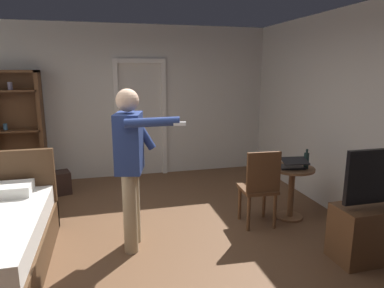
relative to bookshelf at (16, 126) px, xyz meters
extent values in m
plane|color=brown|center=(1.67, -2.70, -1.04)|extent=(6.30, 6.30, 0.00)
cube|color=beige|center=(1.67, 0.23, 0.32)|extent=(5.75, 0.12, 2.72)
cube|color=beige|center=(4.48, -2.70, 0.32)|extent=(0.12, 5.97, 2.72)
cube|color=white|center=(1.63, 0.15, -0.02)|extent=(0.08, 0.08, 2.05)
cube|color=white|center=(2.48, 0.15, -0.02)|extent=(0.08, 0.08, 2.05)
cube|color=white|center=(2.05, 0.15, 1.05)|extent=(0.93, 0.08, 0.08)
cube|color=white|center=(0.32, -2.05, -0.41)|extent=(0.50, 0.34, 0.12)
cube|color=brown|center=(0.39, -0.03, -0.08)|extent=(0.06, 0.32, 1.94)
cube|color=brown|center=(0.00, -0.03, 0.87)|extent=(0.84, 0.32, 0.04)
cube|color=brown|center=(0.00, 0.12, -0.08)|extent=(0.84, 0.02, 1.94)
cube|color=brown|center=(0.00, -0.03, -0.72)|extent=(0.78, 0.32, 0.03)
cube|color=brown|center=(0.00, -0.03, -0.08)|extent=(0.78, 0.32, 0.03)
cylinder|color=#3C668A|center=(-0.16, -0.03, -0.01)|extent=(0.06, 0.06, 0.10)
cube|color=brown|center=(0.00, -0.03, 0.57)|extent=(0.78, 0.32, 0.03)
cylinder|color=#8F87A8|center=(-0.02, -0.03, 0.64)|extent=(0.07, 0.07, 0.12)
cube|color=brown|center=(4.12, -3.37, -0.75)|extent=(0.97, 0.40, 0.59)
cylinder|color=brown|center=(3.75, -2.27, -0.71)|extent=(0.08, 0.08, 0.67)
cylinder|color=brown|center=(3.75, -2.27, -1.03)|extent=(0.34, 0.34, 0.03)
cylinder|color=brown|center=(3.75, -2.27, -0.36)|extent=(0.56, 0.56, 0.03)
cube|color=black|center=(3.72, -2.27, -0.33)|extent=(0.35, 0.27, 0.02)
cube|color=black|center=(3.70, -2.39, -0.22)|extent=(0.35, 0.24, 0.06)
cube|color=navy|center=(3.70, -2.38, -0.22)|extent=(0.31, 0.21, 0.04)
cylinder|color=#192D2A|center=(3.89, -2.35, -0.24)|extent=(0.06, 0.06, 0.20)
cylinder|color=#192D2A|center=(3.89, -2.35, -0.12)|extent=(0.03, 0.03, 0.05)
cylinder|color=brown|center=(3.42, -2.16, -0.82)|extent=(0.04, 0.04, 0.45)
cylinder|color=brown|center=(3.08, -2.14, -0.82)|extent=(0.04, 0.04, 0.45)
cylinder|color=brown|center=(3.39, -2.50, -0.82)|extent=(0.04, 0.04, 0.45)
cylinder|color=brown|center=(3.05, -2.48, -0.82)|extent=(0.04, 0.04, 0.45)
cube|color=brown|center=(3.24, -2.32, -0.57)|extent=(0.45, 0.45, 0.04)
cube|color=brown|center=(3.22, -2.49, -0.30)|extent=(0.42, 0.07, 0.50)
cylinder|color=tan|center=(1.68, -2.40, -0.60)|extent=(0.15, 0.15, 0.88)
cylinder|color=tan|center=(1.62, -2.62, -0.60)|extent=(0.15, 0.15, 0.88)
cube|color=navy|center=(1.65, -2.51, 0.15)|extent=(0.35, 0.45, 0.62)
sphere|color=#D8AD8C|center=(1.65, -2.51, 0.59)|extent=(0.24, 0.24, 0.24)
cylinder|color=navy|center=(1.79, -2.31, 0.26)|extent=(0.35, 0.17, 0.50)
cylinder|color=navy|center=(1.86, -2.79, 0.40)|extent=(0.55, 0.21, 0.11)
cube|color=white|center=(2.12, -2.87, 0.39)|extent=(0.13, 0.06, 0.04)
cube|color=black|center=(0.52, -0.58, -0.87)|extent=(0.66, 0.45, 0.35)
camera|label=1|loc=(1.42, -6.04, 0.90)|focal=31.73mm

